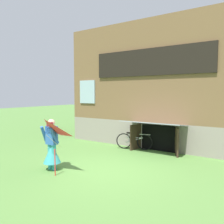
{
  "coord_description": "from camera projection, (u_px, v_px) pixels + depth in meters",
  "views": [
    {
      "loc": [
        3.75,
        -5.57,
        2.3
      ],
      "look_at": [
        -0.41,
        0.82,
        1.68
      ],
      "focal_mm": 36.28,
      "sensor_mm": 36.0,
      "label": 1
    }
  ],
  "objects": [
    {
      "name": "person",
      "position": [
        52.0,
        149.0,
        6.8
      ],
      "size": [
        0.61,
        0.52,
        1.54
      ],
      "rotation": [
        0.0,
        0.0,
        0.32
      ],
      "color": "teal",
      "rests_on": "ground_plane"
    },
    {
      "name": "bicycle_silver",
      "position": [
        134.0,
        141.0,
        9.33
      ],
      "size": [
        1.48,
        0.46,
        0.7
      ],
      "rotation": [
        0.0,
        0.0,
        0.28
      ],
      "color": "black",
      "rests_on": "ground_plane"
    },
    {
      "name": "ground_plane",
      "position": [
        109.0,
        169.0,
        6.87
      ],
      "size": [
        60.0,
        60.0,
        0.0
      ],
      "primitive_type": "plane",
      "color": "#56843D"
    },
    {
      "name": "kite",
      "position": [
        44.0,
        133.0,
        6.17
      ],
      "size": [
        0.92,
        0.91,
        1.51
      ],
      "color": "red",
      "rests_on": "ground_plane"
    },
    {
      "name": "log_house",
      "position": [
        170.0,
        86.0,
        11.28
      ],
      "size": [
        8.21,
        6.17,
        5.34
      ],
      "color": "gray",
      "rests_on": "ground_plane"
    }
  ]
}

